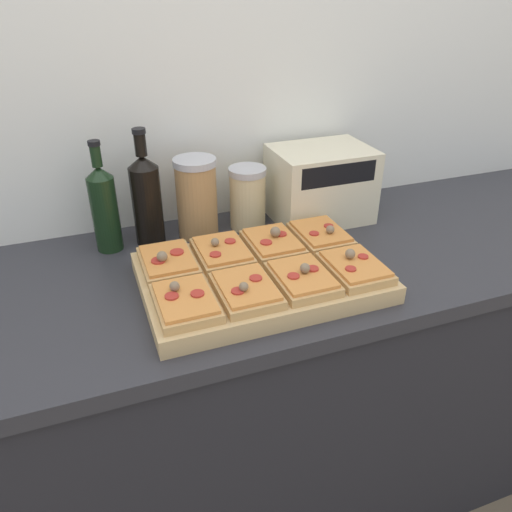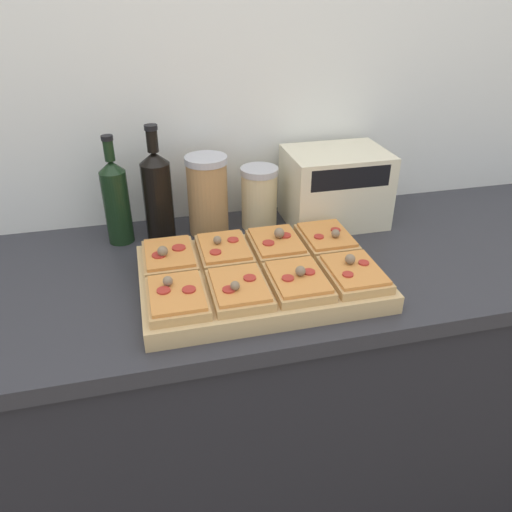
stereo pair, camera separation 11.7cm
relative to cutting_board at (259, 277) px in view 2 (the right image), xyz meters
name	(u,v)px [view 2 (the right image)]	position (x,y,z in m)	size (l,w,h in m)	color
wall_back	(220,98)	(0.00, 0.45, 0.32)	(6.00, 0.06, 2.50)	silver
kitchen_counter	(251,395)	(0.00, 0.10, -0.48)	(2.63, 0.67, 0.91)	#232328
cutting_board	(259,277)	(0.00, 0.00, 0.00)	(0.55, 0.37, 0.04)	tan
pizza_slice_back_left	(169,256)	(-0.20, 0.09, 0.04)	(0.12, 0.17, 0.05)	tan
pizza_slice_back_midleft	(224,250)	(-0.07, 0.09, 0.04)	(0.12, 0.17, 0.05)	tan
pizza_slice_back_midright	(276,244)	(0.07, 0.09, 0.04)	(0.12, 0.17, 0.05)	tan
pizza_slice_back_right	(326,238)	(0.20, 0.09, 0.04)	(0.12, 0.17, 0.05)	tan
pizza_slice_front_left	(177,297)	(-0.20, -0.09, 0.04)	(0.12, 0.17, 0.05)	tan
pizza_slice_front_midleft	(239,289)	(-0.07, -0.09, 0.04)	(0.12, 0.17, 0.05)	tan
pizza_slice_front_midright	(298,281)	(0.07, -0.09, 0.04)	(0.12, 0.17, 0.05)	tan
pizza_slice_front_right	(354,273)	(0.20, -0.09, 0.04)	(0.12, 0.17, 0.05)	tan
olive_oil_bottle	(116,200)	(-0.31, 0.31, 0.10)	(0.07, 0.07, 0.29)	black
wine_bottle	(158,194)	(-0.20, 0.31, 0.11)	(0.08, 0.08, 0.31)	black
grain_jar_tall	(208,195)	(-0.07, 0.31, 0.09)	(0.11, 0.11, 0.22)	#AD7F4C
grain_jar_short	(259,198)	(0.08, 0.31, 0.07)	(0.11, 0.11, 0.18)	beige
toaster_oven	(335,187)	(0.30, 0.29, 0.09)	(0.30, 0.21, 0.21)	beige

